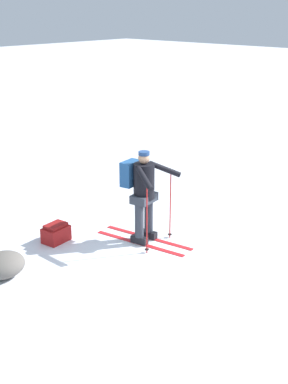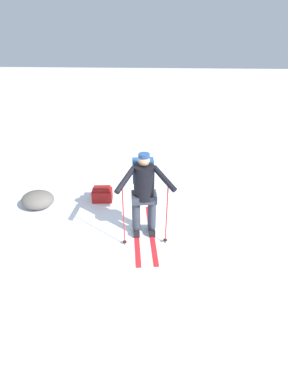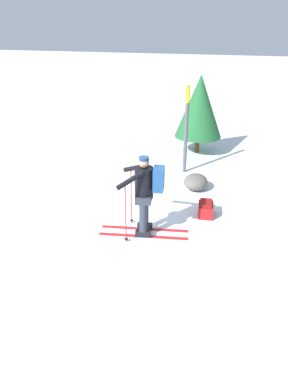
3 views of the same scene
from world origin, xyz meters
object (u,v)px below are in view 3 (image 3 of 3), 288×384
object	(u,v)px
skier	(146,190)
dropped_backpack	(206,209)
trail_marker	(186,124)
rock_boulder	(196,182)
pine_tree	(199,106)

from	to	relation	value
skier	dropped_backpack	size ratio (longest dim) A/B	3.77
skier	trail_marker	bearing A→B (deg)	176.92
trail_marker	rock_boulder	xyz separation A→B (m)	(1.08, 0.47, -1.16)
skier	dropped_backpack	world-z (taller)	skier
skier	trail_marker	xyz separation A→B (m)	(-3.44, 0.18, 0.41)
rock_boulder	pine_tree	size ratio (longest dim) A/B	0.29
pine_tree	dropped_backpack	bearing A→B (deg)	10.51
dropped_backpack	trail_marker	size ratio (longest dim) A/B	0.20
skier	pine_tree	size ratio (longest dim) A/B	0.75
skier	rock_boulder	distance (m)	2.56
trail_marker	pine_tree	bearing A→B (deg)	176.61
trail_marker	rock_boulder	distance (m)	1.65
skier	pine_tree	world-z (taller)	pine_tree
dropped_backpack	rock_boulder	world-z (taller)	rock_boulder
dropped_backpack	rock_boulder	xyz separation A→B (m)	(-1.32, -0.41, 0.04)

